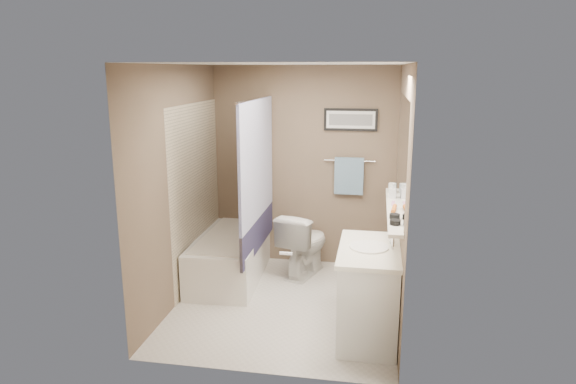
% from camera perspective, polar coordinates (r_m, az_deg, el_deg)
% --- Properties ---
extents(ground, '(2.50, 2.50, 0.00)m').
position_cam_1_polar(ground, '(5.40, -0.28, -12.32)').
color(ground, silver).
rests_on(ground, ground).
extents(ceiling, '(2.20, 2.50, 0.04)m').
position_cam_1_polar(ceiling, '(4.86, -0.31, 13.82)').
color(ceiling, white).
rests_on(ceiling, wall_back).
extents(wall_back, '(2.20, 0.04, 2.40)m').
position_cam_1_polar(wall_back, '(6.18, 1.73, 2.76)').
color(wall_back, brown).
rests_on(wall_back, ground).
extents(wall_front, '(2.20, 0.04, 2.40)m').
position_cam_1_polar(wall_front, '(3.83, -3.56, -4.04)').
color(wall_front, brown).
rests_on(wall_front, ground).
extents(wall_left, '(0.04, 2.50, 2.40)m').
position_cam_1_polar(wall_left, '(5.29, -11.89, 0.62)').
color(wall_left, brown).
rests_on(wall_left, ground).
extents(wall_right, '(0.04, 2.50, 2.40)m').
position_cam_1_polar(wall_right, '(4.92, 12.17, -0.34)').
color(wall_right, brown).
rests_on(wall_right, ground).
extents(tile_surround, '(0.02, 1.55, 2.00)m').
position_cam_1_polar(tile_surround, '(5.79, -10.09, -0.21)').
color(tile_surround, beige).
rests_on(tile_surround, wall_left).
extents(curtain_rod, '(0.02, 1.55, 0.02)m').
position_cam_1_polar(curtain_rod, '(5.44, -3.57, 10.29)').
color(curtain_rod, silver).
rests_on(curtain_rod, wall_left).
extents(curtain_upper, '(0.03, 1.45, 1.28)m').
position_cam_1_polar(curtain_upper, '(5.51, -3.48, 3.53)').
color(curtain_upper, silver).
rests_on(curtain_upper, curtain_rod).
extents(curtain_lower, '(0.03, 1.45, 0.36)m').
position_cam_1_polar(curtain_lower, '(5.71, -3.36, -4.59)').
color(curtain_lower, '#2B2748').
rests_on(curtain_lower, curtain_rod).
extents(mirror, '(0.02, 1.60, 1.00)m').
position_cam_1_polar(mirror, '(4.70, 12.60, 4.20)').
color(mirror, silver).
rests_on(mirror, wall_right).
extents(shelf, '(0.12, 1.60, 0.03)m').
position_cam_1_polar(shelf, '(4.80, 11.63, -1.90)').
color(shelf, silver).
rests_on(shelf, wall_right).
extents(towel_bar, '(0.60, 0.02, 0.02)m').
position_cam_1_polar(towel_bar, '(6.10, 6.84, 3.47)').
color(towel_bar, silver).
rests_on(towel_bar, wall_back).
extents(towel, '(0.34, 0.05, 0.44)m').
position_cam_1_polar(towel, '(6.11, 6.79, 1.78)').
color(towel, '#91BBD3').
rests_on(towel, towel_bar).
extents(art_frame, '(0.62, 0.02, 0.26)m').
position_cam_1_polar(art_frame, '(6.05, 6.98, 7.98)').
color(art_frame, black).
rests_on(art_frame, wall_back).
extents(art_mat, '(0.56, 0.00, 0.20)m').
position_cam_1_polar(art_mat, '(6.04, 6.97, 7.97)').
color(art_mat, white).
rests_on(art_mat, art_frame).
extents(art_image, '(0.50, 0.00, 0.13)m').
position_cam_1_polar(art_image, '(6.03, 6.97, 7.97)').
color(art_image, '#595959').
rests_on(art_image, art_mat).
extents(door, '(0.80, 0.02, 2.00)m').
position_cam_1_polar(door, '(3.80, 4.59, -7.39)').
color(door, silver).
rests_on(door, wall_front).
extents(door_handle, '(0.10, 0.02, 0.02)m').
position_cam_1_polar(door_handle, '(3.89, -0.21, -6.84)').
color(door_handle, silver).
rests_on(door_handle, door).
extents(bathtub, '(0.76, 1.53, 0.50)m').
position_cam_1_polar(bathtub, '(6.00, -6.39, -7.10)').
color(bathtub, white).
rests_on(bathtub, ground).
extents(tub_rim, '(0.56, 1.36, 0.02)m').
position_cam_1_polar(tub_rim, '(5.91, -6.45, -4.84)').
color(tub_rim, white).
rests_on(tub_rim, bathtub).
extents(toilet, '(0.63, 0.83, 0.75)m').
position_cam_1_polar(toilet, '(6.01, 1.81, -5.70)').
color(toilet, white).
rests_on(toilet, ground).
extents(vanity, '(0.52, 0.91, 0.80)m').
position_cam_1_polar(vanity, '(4.71, 9.03, -11.20)').
color(vanity, white).
rests_on(vanity, ground).
extents(countertop, '(0.54, 0.96, 0.04)m').
position_cam_1_polar(countertop, '(4.55, 9.10, -6.38)').
color(countertop, white).
rests_on(countertop, vanity).
extents(sink_basin, '(0.34, 0.34, 0.01)m').
position_cam_1_polar(sink_basin, '(4.54, 8.99, -6.04)').
color(sink_basin, white).
rests_on(sink_basin, countertop).
extents(faucet_spout, '(0.02, 0.02, 0.10)m').
position_cam_1_polar(faucet_spout, '(4.53, 11.55, -5.64)').
color(faucet_spout, silver).
rests_on(faucet_spout, countertop).
extents(faucet_knob, '(0.05, 0.05, 0.05)m').
position_cam_1_polar(faucet_knob, '(4.63, 11.51, -5.47)').
color(faucet_knob, white).
rests_on(faucet_knob, countertop).
extents(candle_bowl_near, '(0.09, 0.09, 0.04)m').
position_cam_1_polar(candle_bowl_near, '(4.28, 11.83, -3.31)').
color(candle_bowl_near, black).
rests_on(candle_bowl_near, shelf).
extents(candle_bowl_far, '(0.09, 0.09, 0.04)m').
position_cam_1_polar(candle_bowl_far, '(4.46, 11.76, -2.66)').
color(candle_bowl_far, black).
rests_on(candle_bowl_far, shelf).
extents(hair_brush_front, '(0.06, 0.22, 0.04)m').
position_cam_1_polar(hair_brush_front, '(4.68, 11.69, -1.85)').
color(hair_brush_front, '#D0631D').
rests_on(hair_brush_front, shelf).
extents(pink_comb, '(0.04, 0.16, 0.01)m').
position_cam_1_polar(pink_comb, '(4.95, 11.60, -1.22)').
color(pink_comb, pink).
rests_on(pink_comb, shelf).
extents(glass_jar, '(0.08, 0.08, 0.10)m').
position_cam_1_polar(glass_jar, '(5.36, 11.51, 0.44)').
color(glass_jar, silver).
rests_on(glass_jar, shelf).
extents(soap_bottle, '(0.07, 0.07, 0.14)m').
position_cam_1_polar(soap_bottle, '(5.15, 11.58, 0.13)').
color(soap_bottle, '#999999').
rests_on(soap_bottle, shelf).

